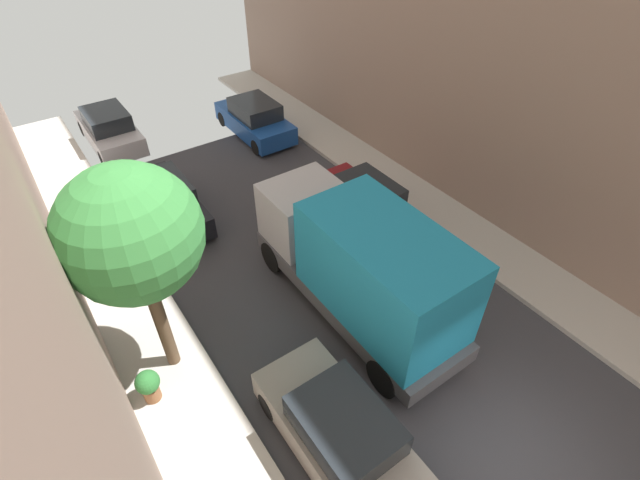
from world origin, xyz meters
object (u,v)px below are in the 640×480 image
Objects in this scene: parked_car_left_3 at (109,129)px; delivery_truck at (361,265)px; parked_car_right_1 at (364,203)px; street_tree_0 at (131,235)px; parked_car_right_2 at (255,119)px; parked_car_left_2 at (164,202)px; potted_plant_0 at (148,385)px; parked_car_left_1 at (341,434)px.

parked_car_left_3 is 13.52m from delivery_truck.
street_tree_0 is at bearing -166.53° from parked_car_right_1.
delivery_truck is at bearing -104.40° from parked_car_right_2.
parked_car_right_1 is at bearing 48.51° from delivery_truck.
parked_car_left_2 and parked_car_right_2 have the same top height.
parked_car_right_2 is at bearing 90.00° from parked_car_right_1.
street_tree_0 is 6.09× the size of potted_plant_0.
parked_car_right_2 is 12.89m from potted_plant_0.
parked_car_left_1 and parked_car_left_3 have the same top height.
parked_car_right_1 is 0.64× the size of delivery_truck.
parked_car_left_3 is at bearing 77.44° from potted_plant_0.
delivery_truck is at bearing -68.79° from parked_car_left_2.
potted_plant_0 is (-2.81, -12.63, -0.06)m from parked_car_left_3.
parked_car_left_1 and parked_car_left_2 have the same top height.
parked_car_left_1 is at bearing -112.06° from parked_car_right_2.
delivery_truck is (2.70, -13.20, 1.07)m from parked_car_left_3.
parked_car_left_3 reaches higher than potted_plant_0.
potted_plant_0 is at bearing -129.58° from parked_car_right_2.
street_tree_0 reaches higher than parked_car_left_2.
parked_car_left_1 is 5.72m from street_tree_0.
parked_car_right_1 is (5.40, 5.86, 0.00)m from parked_car_left_1.
delivery_truck is at bearing -5.96° from potted_plant_0.
parked_car_left_2 is 6.97m from potted_plant_0.
potted_plant_0 is (-8.21, -9.94, -0.06)m from parked_car_right_2.
parked_car_left_1 is at bearing -90.00° from parked_car_left_2.
delivery_truck is at bearing -15.00° from street_tree_0.
parked_car_left_3 is (0.00, 16.01, 0.00)m from parked_car_left_1.
parked_car_left_1 is 4.70× the size of potted_plant_0.
street_tree_0 is at bearing 41.92° from potted_plant_0.
parked_car_right_2 is at bearing 51.17° from street_tree_0.
street_tree_0 is (-2.04, -11.93, 3.45)m from parked_car_left_3.
parked_car_left_3 is at bearing 101.56° from delivery_truck.
parked_car_right_1 is at bearing -90.00° from parked_car_right_2.
delivery_truck reaches higher than parked_car_right_2.
street_tree_0 is at bearing -128.83° from parked_car_right_2.
parked_car_left_3 is 6.03m from parked_car_right_2.
parked_car_left_3 is 12.94m from potted_plant_0.
parked_car_left_1 is at bearing -50.26° from potted_plant_0.
parked_car_left_2 is 1.00× the size of parked_car_right_1.
street_tree_0 is (-2.04, 4.08, 3.45)m from parked_car_left_1.
parked_car_left_1 is 1.00× the size of parked_car_left_3.
parked_car_left_1 is 1.00× the size of parked_car_left_2.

